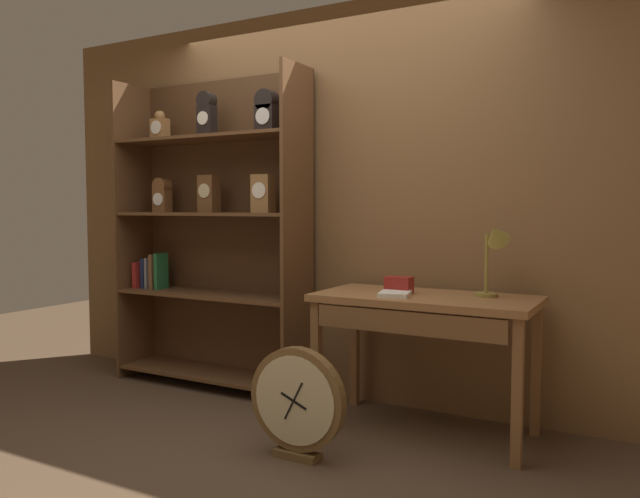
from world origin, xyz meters
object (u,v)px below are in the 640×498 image
Objects in this scene: bookshelf at (213,231)px; open_repair_manual at (395,294)px; desk_lamp at (494,246)px; round_clock_large at (297,402)px; toolbox_small at (399,285)px; workbench at (424,314)px.

bookshelf is 9.95× the size of open_repair_manual.
desk_lamp is at bearing 7.30° from open_repair_manual.
open_repair_manual is 0.39× the size of round_clock_large.
bookshelf is 2.01m from desk_lamp.
toolbox_small is 0.26× the size of round_clock_large.
bookshelf is 5.12× the size of desk_lamp.
bookshelf is 3.84× the size of round_clock_large.
toolbox_small is 0.12m from open_repair_manual.
workbench is 5.54× the size of open_repair_manual.
desk_lamp is (0.36, 0.10, 0.38)m from workbench.
bookshelf is 1.53m from toolbox_small.
toolbox_small is (1.49, -0.19, -0.28)m from bookshelf.
open_repair_manual is at bearing -159.62° from desk_lamp.
bookshelf is at bearing 172.86° from toolbox_small.
workbench is at bearing -164.17° from desk_lamp.
bookshelf reaches higher than toolbox_small.
desk_lamp is 1.94× the size of open_repair_manual.
open_repair_manual is (-0.49, -0.18, -0.27)m from desk_lamp.
open_repair_manual is at bearing -11.18° from bookshelf.
open_repair_manual is (-0.14, -0.08, 0.11)m from workbench.
desk_lamp is (2.01, -0.12, -0.04)m from bookshelf.
desk_lamp is 2.88× the size of toolbox_small.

